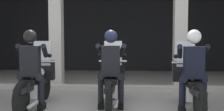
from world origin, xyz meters
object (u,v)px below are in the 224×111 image
at_px(police_officer_left, 31,63).
at_px(police_officer_right, 193,64).
at_px(police_officer_center, 111,62).
at_px(motorcycle_right, 190,84).
at_px(motorcycle_center, 112,82).
at_px(motorcycle_left, 36,82).

relative_size(police_officer_left, police_officer_right, 1.00).
bearing_deg(police_officer_right, police_officer_left, 179.36).
height_order(police_officer_center, motorcycle_right, police_officer_center).
bearing_deg(police_officer_left, motorcycle_center, 20.31).
height_order(motorcycle_center, police_officer_right, police_officer_right).
relative_size(motorcycle_center, police_officer_center, 1.29).
bearing_deg(motorcycle_left, police_officer_left, -85.73).
relative_size(police_officer_left, motorcycle_right, 0.78).
bearing_deg(police_officer_center, motorcycle_right, 6.93).
relative_size(motorcycle_left, motorcycle_right, 1.00).
bearing_deg(police_officer_center, police_officer_left, -169.47).
bearing_deg(motorcycle_right, police_officer_center, -177.28).
xyz_separation_m(police_officer_left, motorcycle_center, (1.57, 0.44, -0.44)).
relative_size(motorcycle_center, police_officer_right, 1.29).
distance_m(police_officer_center, motorcycle_right, 1.63).
bearing_deg(motorcycle_center, police_officer_center, -85.58).
bearing_deg(police_officer_right, motorcycle_left, 174.21).
distance_m(motorcycle_left, motorcycle_right, 3.14).
relative_size(motorcycle_right, police_officer_right, 1.29).
bearing_deg(motorcycle_right, motorcycle_center, 172.43).
xyz_separation_m(motorcycle_center, police_officer_right, (1.57, -0.51, 0.44)).
height_order(police_officer_left, motorcycle_right, police_officer_left).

